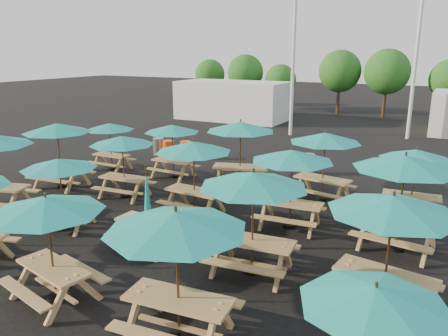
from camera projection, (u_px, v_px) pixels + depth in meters
The scene contains 30 objects.
ground at pixel (202, 212), 13.98m from camera, with size 120.00×120.00×0.00m, color black.
picnic_unit_2 at pixel (57, 131), 15.98m from camera, with size 2.68×2.68×2.46m.
picnic_unit_3 at pixel (110, 129), 18.47m from camera, with size 2.08×2.08×2.05m.
picnic_unit_5 at pixel (59, 167), 12.26m from camera, with size 2.57×2.57×2.09m.
picnic_unit_6 at pixel (122, 143), 14.91m from camera, with size 2.40×2.40×2.21m.
picnic_unit_7 at pixel (172, 131), 17.29m from camera, with size 2.25×2.25×2.19m.
picnic_unit_8 at pixel (47, 210), 8.54m from camera, with size 2.70×2.70×2.27m.
picnic_unit_9 at pixel (148, 214), 11.24m from camera, with size 1.81×1.60×2.23m.
picnic_unit_10 at pixel (194, 150), 13.29m from camera, with size 2.48×2.48×2.35m.
picnic_unit_11 at pixel (240, 130), 15.89m from camera, with size 3.23×3.23×2.53m.
picnic_unit_12 at pixel (176, 227), 7.29m from camera, with size 2.69×2.69×2.45m.
picnic_unit_13 at pixel (253, 184), 9.61m from camera, with size 2.67×2.67×2.45m.
picnic_unit_14 at pixel (292, 159), 12.23m from camera, with size 2.53×2.53×2.34m.
picnic_unit_15 at pixel (325, 141), 14.53m from camera, with size 2.77×2.77×2.39m.
picnic_unit_16 at pixel (375, 303), 5.74m from camera, with size 2.24×2.24×2.04m.
picnic_unit_17 at pixel (393, 210), 8.13m from camera, with size 2.78×2.78×2.43m.
picnic_unit_18 at pixel (405, 167), 10.74m from camera, with size 2.87×2.87×2.54m.
picnic_unit_19 at pixel (416, 158), 13.07m from camera, with size 2.32×2.32×2.16m.
waste_bin_0 at pixel (158, 147), 21.49m from camera, with size 0.53×0.53×0.85m, color gray.
waste_bin_1 at pixel (168, 149), 20.92m from camera, with size 0.53×0.53×0.85m, color #D94A0C.
waste_bin_2 at pixel (186, 150), 20.73m from camera, with size 0.53×0.53×0.85m, color #D94A0C.
waste_bin_3 at pixel (308, 164), 18.21m from camera, with size 0.53×0.53×0.85m, color gray.
mast_0 at pixel (294, 33), 25.27m from camera, with size 0.20×0.20×12.00m, color silver.
mast_1 at pixel (419, 32), 24.04m from camera, with size 0.20×0.20×12.00m, color silver.
event_tent_0 at pixel (233, 100), 32.59m from camera, with size 8.00×4.00×2.80m, color silver.
tree_0 at pixel (210, 74), 41.15m from camera, with size 2.80×2.80×4.24m.
tree_1 at pixel (245, 73), 37.96m from camera, with size 3.11×3.11×4.72m.
tree_2 at pixel (281, 80), 36.37m from camera, with size 2.59×2.59×3.93m.
tree_3 at pixel (340, 71), 34.98m from camera, with size 3.36×3.36×5.09m.
tree_4 at pixel (387, 72), 32.92m from camera, with size 3.41×3.41×5.17m.
Camera 1 is at (6.77, -11.28, 4.99)m, focal length 35.00 mm.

